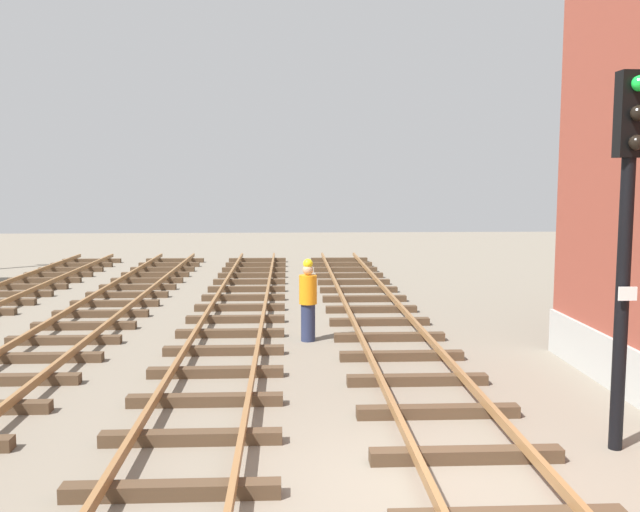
{
  "coord_description": "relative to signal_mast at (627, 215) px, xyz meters",
  "views": [
    {
      "loc": [
        -1.67,
        -7.62,
        3.62
      ],
      "look_at": [
        -1.02,
        6.27,
        2.09
      ],
      "focal_mm": 38.81,
      "sensor_mm": 36.0,
      "label": 1
    }
  ],
  "objects": [
    {
      "name": "track_worker_foreground",
      "position": [
        -3.96,
        6.5,
        -2.23
      ],
      "size": [
        0.4,
        0.4,
        1.87
      ],
      "color": "#262D4C",
      "rests_on": "ground"
    },
    {
      "name": "track_centre",
      "position": [
        -5.75,
        -1.18,
        -3.03
      ],
      "size": [
        2.5,
        47.24,
        0.32
      ],
      "color": "#4C3826",
      "rests_on": "ground"
    },
    {
      "name": "ground_plane",
      "position": [
        -2.74,
        -1.18,
        -3.16
      ],
      "size": [
        80.0,
        80.0,
        0.0
      ],
      "primitive_type": "plane",
      "color": "slate"
    },
    {
      "name": "track_near_building",
      "position": [
        -2.13,
        -1.18,
        -3.03
      ],
      "size": [
        2.5,
        47.24,
        0.32
      ],
      "color": "#4C3826",
      "rests_on": "ground"
    },
    {
      "name": "signal_mast",
      "position": [
        0.0,
        0.0,
        0.0
      ],
      "size": [
        0.36,
        0.4,
        5.0
      ],
      "color": "black",
      "rests_on": "ground"
    }
  ]
}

